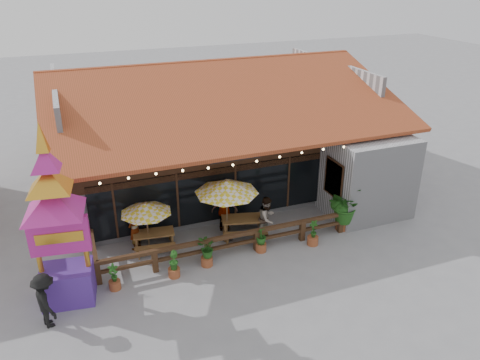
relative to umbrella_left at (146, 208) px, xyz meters
name	(u,v)px	position (x,y,z in m)	size (l,w,h in m)	color
ground	(263,241)	(4.43, -1.01, -1.84)	(100.00, 100.00, 0.00)	gray
restaurant_building	(216,138)	(4.69, 5.60, 0.36)	(15.50, 14.73, 6.09)	silver
patio_railing	(212,242)	(2.18, -1.27, -1.23)	(10.00, 2.60, 0.92)	#462919
umbrella_left	(146,208)	(0.00, 0.00, 0.00)	(2.37, 2.37, 2.11)	brown
umbrella_right	(227,187)	(3.12, -0.35, 0.51)	(3.25, 3.25, 2.70)	brown
picnic_table_left	(154,238)	(0.21, -0.01, -1.33)	(1.73, 1.54, 0.75)	brown
picnic_table_right	(244,224)	(3.83, -0.38, -1.26)	(2.11, 1.93, 0.86)	brown
thai_sign_tower	(54,206)	(-3.05, -2.04, 1.69)	(2.79, 2.79, 6.68)	#4A268C
tropical_plant	(344,206)	(7.93, -1.34, -0.73)	(1.82, 1.86, 1.95)	brown
diner_a	(135,230)	(-0.46, 0.28, -0.99)	(0.62, 0.41, 1.70)	#3B2412
diner_b	(267,218)	(4.64, -0.90, -0.90)	(0.91, 0.71, 1.88)	#3B2412
diner_c	(225,211)	(3.28, 0.37, -0.92)	(1.08, 0.45, 1.85)	#3B2412
pedestrian	(46,301)	(-3.71, -3.10, -0.92)	(1.20, 0.69, 1.85)	black
planter_a	(114,279)	(-1.58, -2.02, -1.42)	(0.41, 0.41, 1.00)	brown
planter_b	(174,265)	(0.49, -2.06, -1.37)	(0.43, 0.43, 1.04)	brown
planter_c	(207,251)	(1.80, -1.82, -1.24)	(0.75, 0.68, 1.08)	brown
planter_d	(261,240)	(4.06, -1.66, -1.34)	(0.55, 0.55, 1.04)	brown
planter_e	(313,235)	(6.18, -1.97, -1.39)	(0.44, 0.44, 1.09)	brown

